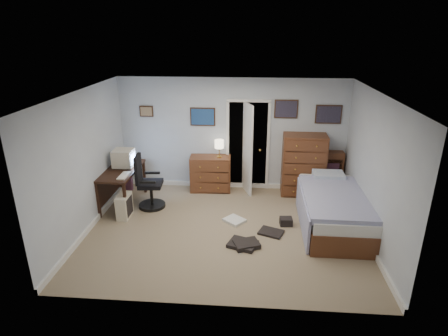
# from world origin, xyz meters

# --- Properties ---
(floor) EXTENTS (5.00, 4.00, 0.02)m
(floor) POSITION_xyz_m (0.00, 0.00, -0.01)
(floor) COLOR gray
(floor) RESTS_ON ground
(computer_desk) EXTENTS (0.64, 1.35, 0.78)m
(computer_desk) POSITION_xyz_m (-2.29, 0.90, 0.60)
(computer_desk) COLOR black
(computer_desk) RESTS_ON floor
(crt_monitor) EXTENTS (0.41, 0.38, 0.37)m
(crt_monitor) POSITION_xyz_m (-2.18, 1.05, 0.97)
(crt_monitor) COLOR beige
(crt_monitor) RESTS_ON computer_desk
(keyboard) EXTENTS (0.16, 0.42, 0.02)m
(keyboard) POSITION_xyz_m (-2.02, 0.55, 0.79)
(keyboard) COLOR beige
(keyboard) RESTS_ON computer_desk
(pc_tower) EXTENTS (0.22, 0.44, 0.47)m
(pc_tower) POSITION_xyz_m (-2.00, 0.35, 0.23)
(pc_tower) COLOR beige
(pc_tower) RESTS_ON floor
(office_chair) EXTENTS (0.58, 0.58, 1.12)m
(office_chair) POSITION_xyz_m (-1.65, 0.82, 0.43)
(office_chair) COLOR black
(office_chair) RESTS_ON floor
(media_stack) EXTENTS (0.15, 0.15, 0.71)m
(media_stack) POSITION_xyz_m (-2.32, 1.61, 0.36)
(media_stack) COLOR maroon
(media_stack) RESTS_ON floor
(low_dresser) EXTENTS (0.92, 0.50, 0.80)m
(low_dresser) POSITION_xyz_m (-0.47, 1.77, 0.40)
(low_dresser) COLOR #5A2D1C
(low_dresser) RESTS_ON floor
(table_lamp) EXTENTS (0.21, 0.21, 0.39)m
(table_lamp) POSITION_xyz_m (-0.27, 1.77, 1.08)
(table_lamp) COLOR gold
(table_lamp) RESTS_ON low_dresser
(doorway) EXTENTS (0.96, 1.12, 2.05)m
(doorway) POSITION_xyz_m (0.35, 2.27, 1.00)
(doorway) COLOR black
(doorway) RESTS_ON floor
(tall_dresser) EXTENTS (0.93, 0.56, 1.35)m
(tall_dresser) POSITION_xyz_m (1.57, 1.75, 0.68)
(tall_dresser) COLOR #5A2D1C
(tall_dresser) RESTS_ON floor
(headboard_bookcase) EXTENTS (1.07, 0.31, 0.95)m
(headboard_bookcase) POSITION_xyz_m (1.92, 1.86, 0.50)
(headboard_bookcase) COLOR #5A2D1C
(headboard_bookcase) RESTS_ON floor
(bed) EXTENTS (1.22, 2.24, 0.73)m
(bed) POSITION_xyz_m (1.98, 0.34, 0.34)
(bed) COLOR #5A2D1C
(bed) RESTS_ON floor
(wall_posters) EXTENTS (4.38, 0.04, 0.60)m
(wall_posters) POSITION_xyz_m (0.57, 1.98, 1.75)
(wall_posters) COLOR #331E11
(wall_posters) RESTS_ON floor
(floor_clutter) EXTENTS (1.33, 1.32, 0.15)m
(floor_clutter) POSITION_xyz_m (0.52, -0.20, 0.04)
(floor_clutter) COLOR black
(floor_clutter) RESTS_ON floor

